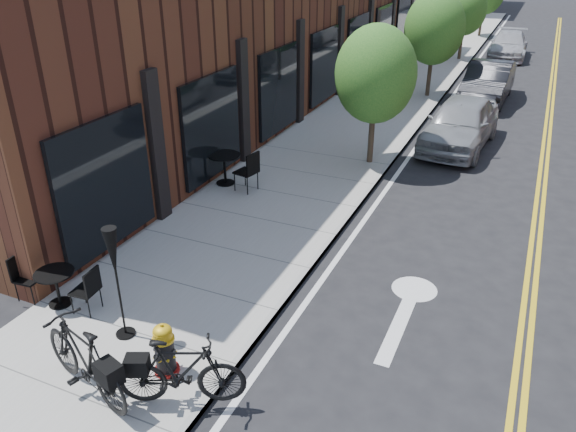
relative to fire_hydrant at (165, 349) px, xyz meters
The scene contains 15 objects.
ground 1.17m from the fire_hydrant, 32.38° to the left, with size 120.00×120.00×0.00m, color black.
sidewalk_near 10.63m from the fire_hydrant, 96.07° to the left, with size 4.00×70.00×0.12m, color #9E9B93.
building_near 15.88m from the fire_hydrant, 111.12° to the left, with size 5.00×28.00×7.00m, color #401D14.
tree_near_a 9.78m from the fire_hydrant, 88.33° to the left, with size 2.20×2.20×3.81m.
tree_near_b 17.69m from the fire_hydrant, 89.09° to the left, with size 2.30×2.30×3.98m.
tree_near_c 25.64m from the fire_hydrant, 89.38° to the left, with size 2.10×2.10×3.67m.
fire_hydrant is the anchor object (origin of this frame).
bicycle_left 1.12m from the fire_hydrant, 134.10° to the right, with size 0.56×1.97×1.19m, color black.
bicycle_right 0.72m from the fire_hydrant, 35.20° to the right, with size 0.50×1.78×1.07m, color black.
bistro_set_b 2.80m from the fire_hydrant, 166.63° to the left, with size 1.61×0.75×0.86m.
bistro_set_c 7.04m from the fire_hydrant, 112.67° to the left, with size 1.97×0.98×1.04m.
patio_umbrella 1.57m from the fire_hydrant, 158.52° to the left, with size 0.32×0.32×1.97m.
parked_car_a 12.45m from the fire_hydrant, 79.20° to the left, with size 1.80×4.46×1.52m, color gray.
parked_car_b 18.26m from the fire_hydrant, 82.20° to the left, with size 1.58×4.52×1.49m, color black.
parked_car_c 27.56m from the fire_hydrant, 84.84° to the left, with size 1.84×4.53×1.32m, color #B5B5BA.
Camera 1 is at (3.42, -5.71, 6.02)m, focal length 35.00 mm.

